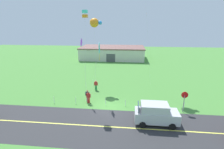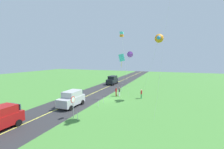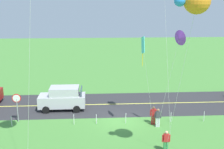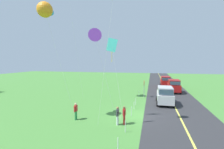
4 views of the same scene
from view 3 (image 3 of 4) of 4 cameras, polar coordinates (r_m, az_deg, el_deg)
ground_plane at (r=25.07m, az=1.93°, el=-9.31°), size 120.00×120.00×0.10m
asphalt_road at (r=28.75m, az=1.19°, el=-6.02°), size 120.00×7.00×0.00m
road_centre_stripe at (r=28.75m, az=1.19°, el=-6.02°), size 120.00×0.16×0.00m
car_suv_foreground at (r=27.42m, az=-9.95°, el=-4.71°), size 4.40×2.12×2.24m
stop_sign at (r=25.30m, az=-18.79°, el=-5.38°), size 0.76×0.08×2.56m
person_adult_near at (r=23.70m, az=9.32°, el=-8.55°), size 0.58×0.22×1.60m
person_adult_companion at (r=24.13m, az=8.41°, el=-8.09°), size 0.58×0.22×1.60m
person_child_watcher at (r=20.04m, az=10.93°, el=-13.09°), size 0.58×0.22×1.60m
kite_red_low at (r=20.60m, az=13.54°, el=7.17°), size 1.28×2.26×8.16m
kite_blue_mid at (r=20.94m, az=6.34°, el=5.68°), size 1.35×2.00×7.70m
kite_yellow_high at (r=15.48m, az=16.69°, el=14.18°), size 1.90×3.31×10.83m
fence_post_0 at (r=25.88m, az=18.20°, el=-8.09°), size 0.05×0.05×0.90m
fence_post_1 at (r=24.97m, az=11.88°, el=-8.48°), size 0.05×0.05×0.90m
fence_post_2 at (r=24.26m, az=2.81°, el=-8.87°), size 0.05×0.05×0.90m
fence_post_3 at (r=24.13m, az=-3.19°, el=-9.01°), size 0.05×0.05×0.90m
fence_post_4 at (r=24.21m, az=-7.76°, el=-9.05°), size 0.05×0.05×0.90m
fence_post_5 at (r=25.15m, az=-19.76°, el=-8.88°), size 0.05×0.05×0.90m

